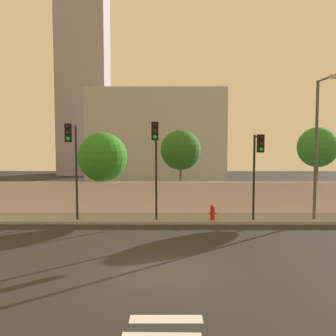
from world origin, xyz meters
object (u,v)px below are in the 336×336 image
object	(u,v)px
traffic_light_center	(258,158)
street_lamp_curbside	(319,138)
roadside_tree_midleft	(181,150)
traffic_light_left	(156,150)
fire_hydrant	(212,212)
roadside_tree_leftmost	(103,157)
traffic_light_right	(72,151)
roadside_tree_midright	(318,147)

from	to	relation	value
traffic_light_center	street_lamp_curbside	size ratio (longest dim) A/B	0.61
street_lamp_curbside	roadside_tree_midleft	xyz separation A→B (m)	(-7.10, 2.92, -0.73)
traffic_light_left	street_lamp_curbside	world-z (taller)	street_lamp_curbside
traffic_light_center	roadside_tree_midleft	distance (m)	5.12
fire_hydrant	roadside_tree_leftmost	size ratio (longest dim) A/B	0.16
fire_hydrant	street_lamp_curbside	bearing A→B (deg)	-0.10
traffic_light_right	roadside_tree_leftmost	distance (m)	3.79
traffic_light_right	roadside_tree_midright	distance (m)	14.25
traffic_light_left	traffic_light_center	size ratio (longest dim) A/B	1.13
street_lamp_curbside	fire_hydrant	xyz separation A→B (m)	(-5.49, 0.01, -3.91)
traffic_light_right	roadside_tree_midleft	xyz separation A→B (m)	(5.56, 3.66, -0.06)
traffic_light_right	fire_hydrant	distance (m)	7.91
street_lamp_curbside	roadside_tree_leftmost	size ratio (longest dim) A/B	1.52
traffic_light_left	roadside_tree_midright	distance (m)	10.25
traffic_light_right	fire_hydrant	bearing A→B (deg)	5.98
street_lamp_curbside	roadside_tree_midleft	bearing A→B (deg)	157.67
street_lamp_curbside	roadside_tree_leftmost	xyz separation A→B (m)	(-11.80, 2.92, -1.15)
roadside_tree_leftmost	roadside_tree_midleft	xyz separation A→B (m)	(4.70, -0.00, 0.43)
fire_hydrant	roadside_tree_leftmost	distance (m)	7.48
traffic_light_center	fire_hydrant	distance (m)	3.66
street_lamp_curbside	roadside_tree_midleft	world-z (taller)	street_lamp_curbside
traffic_light_center	roadside_tree_midright	size ratio (longest dim) A/B	0.88
street_lamp_curbside	roadside_tree_leftmost	world-z (taller)	street_lamp_curbside
traffic_light_center	roadside_tree_leftmost	xyz separation A→B (m)	(-8.53, 3.38, -0.10)
roadside_tree_midleft	roadside_tree_leftmost	bearing A→B (deg)	180.00
street_lamp_curbside	roadside_tree_midright	xyz separation A→B (m)	(1.11, 2.92, -0.56)
traffic_light_left	traffic_light_right	distance (m)	4.19
roadside_tree_leftmost	roadside_tree_midright	distance (m)	12.92
street_lamp_curbside	fire_hydrant	size ratio (longest dim) A/B	9.20
roadside_tree_leftmost	roadside_tree_midright	xyz separation A→B (m)	(12.91, -0.00, 0.59)
fire_hydrant	roadside_tree_midright	xyz separation A→B (m)	(6.60, 2.91, 3.35)
traffic_light_left	fire_hydrant	distance (m)	4.50
traffic_light_right	roadside_tree_midright	bearing A→B (deg)	14.88
roadside_tree_midleft	traffic_light_left	bearing A→B (deg)	-110.61
roadside_tree_leftmost	traffic_light_center	bearing A→B (deg)	-21.64
roadside_tree_leftmost	roadside_tree_midleft	world-z (taller)	roadside_tree_midleft
traffic_light_center	fire_hydrant	bearing A→B (deg)	167.87
roadside_tree_midleft	roadside_tree_midright	size ratio (longest dim) A/B	0.97
fire_hydrant	roadside_tree_midright	bearing A→B (deg)	23.77
traffic_light_left	roadside_tree_midleft	xyz separation A→B (m)	(1.37, 3.64, -0.11)
traffic_light_center	traffic_light_left	bearing A→B (deg)	-177.15
traffic_light_center	street_lamp_curbside	xyz separation A→B (m)	(3.27, 0.47, 1.05)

